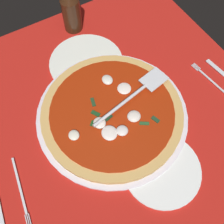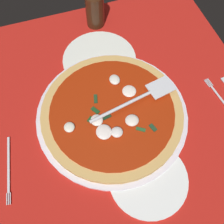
% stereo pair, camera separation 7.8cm
% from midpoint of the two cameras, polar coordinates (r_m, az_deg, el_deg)
% --- Properties ---
extents(ground_plane, '(0.92, 0.92, 0.01)m').
position_cam_midpoint_polar(ground_plane, '(0.81, -2.93, 0.29)').
color(ground_plane, '#B51B14').
extents(checker_pattern, '(0.92, 0.92, 0.00)m').
position_cam_midpoint_polar(checker_pattern, '(0.81, -2.95, 0.44)').
color(checker_pattern, white).
rests_on(checker_pattern, ground_plane).
extents(pizza_pan, '(0.46, 0.46, 0.01)m').
position_cam_midpoint_polar(pizza_pan, '(0.79, -2.80, -0.82)').
color(pizza_pan, silver).
rests_on(pizza_pan, ground_plane).
extents(dinner_plate_left, '(0.25, 0.25, 0.01)m').
position_cam_midpoint_polar(dinner_plate_left, '(0.91, -8.11, 10.44)').
color(dinner_plate_left, white).
rests_on(dinner_plate_left, ground_plane).
extents(dinner_plate_right, '(0.21, 0.21, 0.01)m').
position_cam_midpoint_polar(dinner_plate_right, '(0.74, 7.84, -12.67)').
color(dinner_plate_right, white).
rests_on(dinner_plate_right, ground_plane).
extents(pizza, '(0.42, 0.42, 0.03)m').
position_cam_midpoint_polar(pizza, '(0.78, -2.84, -0.31)').
color(pizza, tan).
rests_on(pizza, pizza_pan).
extents(pizza_server, '(0.09, 0.28, 0.01)m').
position_cam_midpoint_polar(pizza_server, '(0.77, 2.07, 3.58)').
color(pizza_server, silver).
rests_on(pizza_server, pizza).
extents(place_setting_near, '(0.23, 0.17, 0.01)m').
position_cam_midpoint_polar(place_setting_near, '(0.78, -24.68, -15.43)').
color(place_setting_near, white).
rests_on(place_setting_near, ground_plane).
extents(place_setting_far, '(0.21, 0.14, 0.01)m').
position_cam_midpoint_polar(place_setting_far, '(0.91, 20.94, 5.76)').
color(place_setting_far, white).
rests_on(place_setting_far, ground_plane).
extents(beer_bottle, '(0.07, 0.07, 0.23)m').
position_cam_midpoint_polar(beer_bottle, '(0.97, -11.46, 21.12)').
color(beer_bottle, '#351C0F').
rests_on(beer_bottle, ground_plane).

